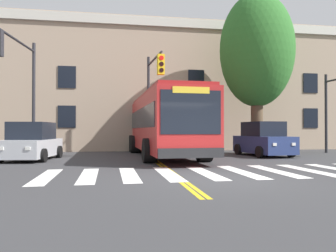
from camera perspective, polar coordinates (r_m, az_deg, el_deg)
name	(u,v)px	position (r m, az deg, el deg)	size (l,w,h in m)	color
ground_plane	(223,179)	(9.62, 9.57, -9.04)	(120.00, 120.00, 0.00)	#38383A
crosswalk	(223,172)	(11.04, 9.60, -7.94)	(11.70, 3.75, 0.01)	white
lane_line_yellow_inner	(139,149)	(24.47, -5.13, -3.95)	(0.12, 36.00, 0.01)	gold
lane_line_yellow_outer	(141,149)	(24.48, -4.76, -3.95)	(0.12, 36.00, 0.01)	gold
city_bus	(162,124)	(17.72, -1.01, 0.43)	(3.26, 12.00, 3.23)	#B22323
car_silver_near_lane	(32,143)	(16.52, -22.62, -2.69)	(2.38, 3.98, 1.76)	#B7BABF
car_navy_far_lane	(263,140)	(18.39, 16.24, -2.39)	(2.27, 3.93, 1.84)	navy
traffic_light_far_corner	(21,75)	(16.55, -24.25, 8.17)	(0.71, 4.03, 5.80)	#28282D
traffic_light_overhead	(153,86)	(18.05, -2.60, 6.97)	(0.54, 3.52, 5.70)	#28282D
street_tree_curbside_large	(257,51)	(20.66, 15.19, 12.53)	(5.36, 5.31, 9.56)	brown
building_facade	(130,91)	(26.36, -6.58, 6.06)	(31.59, 9.50, 8.97)	tan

